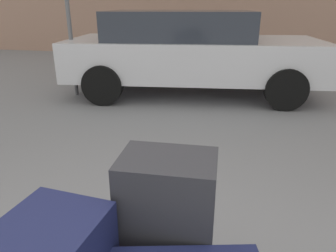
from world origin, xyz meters
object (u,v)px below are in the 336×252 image
parked_car (190,51)px  no_parking_sign (67,7)px  duffel_bag_navy_topmost_pile (54,252)px  bollard_kerb_near (302,60)px  suitcase_charcoal_front_right (168,224)px

parked_car → no_parking_sign: bearing=-165.1°
parked_car → no_parking_sign: 2.17m
duffel_bag_navy_topmost_pile → no_parking_sign: (-2.16, 4.31, 0.76)m
bollard_kerb_near → duffel_bag_navy_topmost_pile: bearing=-106.5°
duffel_bag_navy_topmost_pile → parked_car: 4.84m
no_parking_sign → suitcase_charcoal_front_right: bearing=-58.0°
duffel_bag_navy_topmost_pile → bollard_kerb_near: bearing=79.8°
parked_car → bollard_kerb_near: size_ratio=7.99×
suitcase_charcoal_front_right → parked_car: (-0.53, 4.52, 0.11)m
suitcase_charcoal_front_right → parked_car: parked_car is taller
duffel_bag_navy_topmost_pile → bollard_kerb_near: 7.65m
suitcase_charcoal_front_right → bollard_kerb_near: size_ratio=1.12×
parked_car → bollard_kerb_near: (2.36, 2.49, -0.48)m
duffel_bag_navy_topmost_pile → bollard_kerb_near: size_ratio=0.59×
bollard_kerb_near → suitcase_charcoal_front_right: bearing=-104.6°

